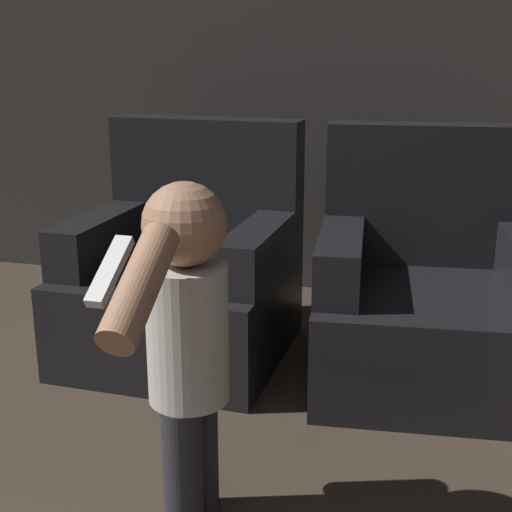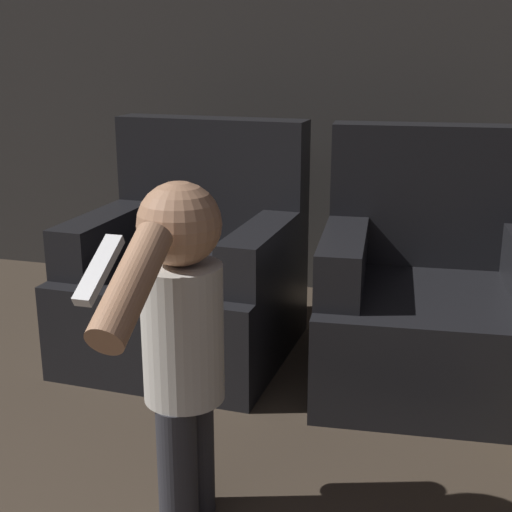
{
  "view_description": "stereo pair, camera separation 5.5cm",
  "coord_description": "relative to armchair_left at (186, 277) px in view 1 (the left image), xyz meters",
  "views": [
    {
      "loc": [
        0.92,
        0.89,
        1.26
      ],
      "look_at": [
        0.39,
        2.98,
        0.62
      ],
      "focal_mm": 50.0,
      "sensor_mm": 36.0,
      "label": 1
    },
    {
      "loc": [
        0.98,
        0.9,
        1.26
      ],
      "look_at": [
        0.39,
        2.98,
        0.62
      ],
      "focal_mm": 50.0,
      "sensor_mm": 36.0,
      "label": 2
    }
  ],
  "objects": [
    {
      "name": "wall_back",
      "position": [
        0.07,
        0.93,
        0.98
      ],
      "size": [
        8.4,
        0.05,
        2.6
      ],
      "color": "#33302D",
      "rests_on": "ground_plane"
    },
    {
      "name": "person_toddler",
      "position": [
        0.41,
        -1.12,
        0.24
      ],
      "size": [
        0.21,
        0.64,
        0.95
      ],
      "rotation": [
        0.0,
        0.0,
        1.52
      ],
      "color": "#28282D",
      "rests_on": "ground_plane"
    },
    {
      "name": "armchair_right",
      "position": [
        1.0,
        -0.0,
        0.0
      ],
      "size": [
        0.92,
        0.91,
        0.95
      ],
      "rotation": [
        0.0,
        0.0,
        0.09
      ],
      "color": "black",
      "rests_on": "ground_plane"
    },
    {
      "name": "armchair_left",
      "position": [
        0.0,
        0.0,
        0.0
      ],
      "size": [
        0.88,
        0.87,
        0.95
      ],
      "rotation": [
        0.0,
        0.0,
        -0.04
      ],
      "color": "black",
      "rests_on": "ground_plane"
    }
  ]
}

